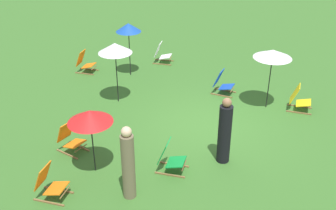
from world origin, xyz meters
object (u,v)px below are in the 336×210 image
(deckchair_7, at_px, (85,63))
(deckchair_6, at_px, (299,99))
(deckchair_1, at_px, (70,139))
(person_1, at_px, (128,164))
(deckchair_2, at_px, (162,54))
(umbrella_1, at_px, (273,54))
(umbrella_3, at_px, (128,28))
(deckchair_8, at_px, (50,184))
(umbrella_2, at_px, (115,48))
(deckchair_3, at_px, (170,158))
(person_0, at_px, (225,132))
(deckchair_4, at_px, (222,83))
(umbrella_0, at_px, (90,116))

(deckchair_7, bearing_deg, deckchair_6, -97.21)
(deckchair_1, xyz_separation_m, person_1, (-1.16, -2.19, 0.51))
(deckchair_2, bearing_deg, deckchair_7, 120.55)
(umbrella_1, relative_size, person_1, 1.06)
(umbrella_3, xyz_separation_m, person_1, (-6.21, -2.66, -0.94))
(deckchair_2, relative_size, umbrella_3, 0.42)
(deckchair_8, xyz_separation_m, person_1, (0.59, -1.67, 0.51))
(umbrella_2, relative_size, person_1, 1.10)
(deckchair_3, bearing_deg, deckchair_6, -37.68)
(deckchair_8, distance_m, person_1, 1.84)
(deckchair_2, height_order, umbrella_1, umbrella_1)
(deckchair_2, distance_m, deckchair_8, 8.31)
(deckchair_8, relative_size, umbrella_2, 0.42)
(deckchair_7, height_order, person_1, person_1)
(deckchair_7, bearing_deg, deckchair_8, -160.65)
(deckchair_1, height_order, deckchair_7, same)
(deckchair_3, relative_size, umbrella_2, 0.42)
(umbrella_3, height_order, person_0, umbrella_3)
(deckchair_6, relative_size, person_1, 0.46)
(deckchair_3, bearing_deg, person_0, -58.48)
(deckchair_4, relative_size, umbrella_0, 0.49)
(person_0, relative_size, person_1, 0.98)
(person_1, bearing_deg, deckchair_2, -24.45)
(deckchair_4, xyz_separation_m, deckchair_6, (-0.39, -2.50, 0.00))
(deckchair_3, xyz_separation_m, person_0, (0.81, -1.15, 0.47))
(person_1, bearing_deg, deckchair_7, -2.07)
(deckchair_2, xyz_separation_m, umbrella_2, (-3.60, 0.24, 1.47))
(deckchair_2, xyz_separation_m, deckchair_3, (-6.53, -2.52, 0.00))
(umbrella_1, bearing_deg, deckchair_3, 155.30)
(deckchair_4, distance_m, umbrella_1, 2.17)
(deckchair_4, xyz_separation_m, umbrella_1, (-0.52, -1.54, 1.43))
(umbrella_3, bearing_deg, person_0, -133.85)
(deckchair_7, bearing_deg, umbrella_1, -98.79)
(deckchair_6, height_order, person_1, person_1)
(umbrella_2, bearing_deg, umbrella_1, -76.00)
(deckchair_1, distance_m, deckchair_2, 6.56)
(umbrella_2, bearing_deg, umbrella_3, 12.61)
(deckchair_1, xyz_separation_m, deckchair_7, (4.76, 2.21, 0.00))
(deckchair_1, distance_m, deckchair_4, 5.56)
(deckchair_8, distance_m, umbrella_2, 4.96)
(umbrella_1, bearing_deg, umbrella_0, 142.36)
(umbrella_2, bearing_deg, deckchair_4, -61.55)
(deckchair_6, height_order, deckchair_7, same)
(deckchair_8, bearing_deg, umbrella_1, -37.79)
(deckchair_2, bearing_deg, umbrella_3, 149.22)
(deckchair_8, distance_m, umbrella_0, 1.73)
(deckchair_3, bearing_deg, umbrella_0, 105.55)
(deckchair_7, relative_size, umbrella_3, 0.42)
(umbrella_3, bearing_deg, deckchair_1, -174.66)
(deckchair_4, xyz_separation_m, umbrella_0, (-5.21, 2.07, 1.17))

